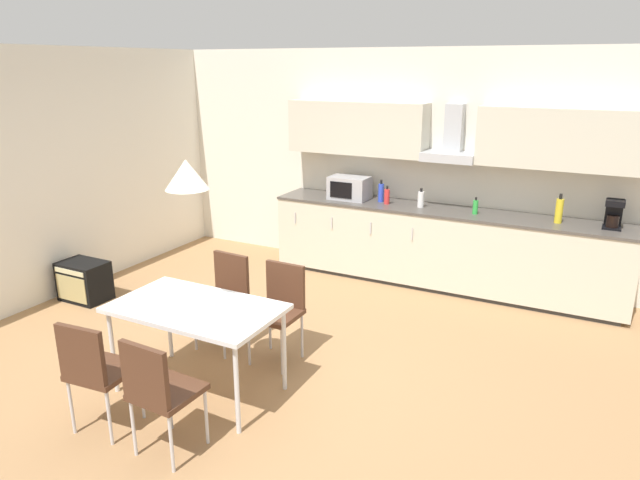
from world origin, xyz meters
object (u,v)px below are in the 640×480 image
(pendant_lamp, at_px, (186,175))
(chair_far_right, at_px, (280,303))
(chair_far_left, at_px, (225,291))
(bottle_white, at_px, (421,199))
(bottle_yellow, at_px, (559,211))
(chair_near_left, at_px, (94,366))
(bottle_red, at_px, (387,196))
(bottle_green, at_px, (475,207))
(coffee_maker, at_px, (614,214))
(chair_near_right, at_px, (158,387))
(microwave, at_px, (350,188))
(bottle_blue, at_px, (381,192))
(dining_table, at_px, (196,312))
(guitar_amp, at_px, (84,281))

(pendant_lamp, bearing_deg, chair_far_right, 68.84)
(chair_far_right, xyz_separation_m, chair_far_left, (-0.59, -0.00, 0.00))
(bottle_white, bearing_deg, bottle_yellow, 0.03)
(chair_far_left, relative_size, chair_near_left, 1.00)
(bottle_white, relative_size, bottle_yellow, 0.72)
(bottle_red, xyz_separation_m, chair_far_right, (-0.09, -2.34, -0.49))
(bottle_green, bearing_deg, coffee_maker, 2.88)
(bottle_green, relative_size, pendant_lamp, 0.60)
(bottle_red, distance_m, chair_far_right, 2.40)
(chair_near_right, bearing_deg, pendant_lamp, 110.88)
(bottle_green, xyz_separation_m, chair_near_right, (-1.15, -3.88, -0.48))
(bottle_red, relative_size, chair_near_right, 0.25)
(chair_near_left, bearing_deg, chair_far_left, 90.07)
(microwave, distance_m, bottle_yellow, 2.42)
(coffee_maker, relative_size, bottle_white, 1.33)
(coffee_maker, distance_m, chair_far_left, 3.97)
(bottle_yellow, bearing_deg, coffee_maker, 4.78)
(bottle_blue, bearing_deg, pendant_lamp, -95.10)
(dining_table, bearing_deg, bottle_white, 75.68)
(bottle_blue, relative_size, bottle_red, 1.23)
(chair_far_right, height_order, guitar_amp, chair_far_right)
(guitar_amp, bearing_deg, bottle_green, 30.31)
(bottle_white, xyz_separation_m, dining_table, (-0.80, -3.14, -0.34))
(chair_far_left, distance_m, chair_near_left, 1.53)
(coffee_maker, relative_size, bottle_red, 1.37)
(chair_far_right, height_order, chair_near_left, same)
(bottle_green, relative_size, dining_table, 0.15)
(bottle_white, distance_m, chair_far_right, 2.47)
(dining_table, height_order, chair_far_left, chair_far_left)
(bottle_yellow, height_order, chair_near_left, bottle_yellow)
(bottle_yellow, height_order, chair_far_right, bottle_yellow)
(guitar_amp, bearing_deg, microwave, 45.42)
(microwave, height_order, bottle_red, microwave)
(chair_far_left, bearing_deg, coffee_maker, 37.84)
(bottle_yellow, xyz_separation_m, guitar_amp, (-4.65, -2.24, -0.85))
(bottle_yellow, bearing_deg, chair_near_right, -117.26)
(bottle_blue, bearing_deg, bottle_white, -5.28)
(guitar_amp, bearing_deg, bottle_blue, 41.03)
(dining_table, bearing_deg, guitar_amp, 158.98)
(bottle_blue, distance_m, chair_far_right, 2.47)
(microwave, relative_size, chair_far_left, 0.55)
(bottle_red, distance_m, chair_far_left, 2.49)
(chair_far_left, xyz_separation_m, chair_near_right, (0.58, -1.53, 0.00))
(chair_near_left, bearing_deg, pendant_lamp, 69.35)
(bottle_blue, bearing_deg, bottle_green, -3.63)
(microwave, bearing_deg, pendant_lamp, -87.82)
(dining_table, relative_size, chair_far_right, 1.51)
(dining_table, xyz_separation_m, pendant_lamp, (0.00, 0.00, 1.09))
(bottle_white, xyz_separation_m, bottle_blue, (-0.52, 0.05, 0.02))
(chair_far_left, height_order, chair_near_left, same)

